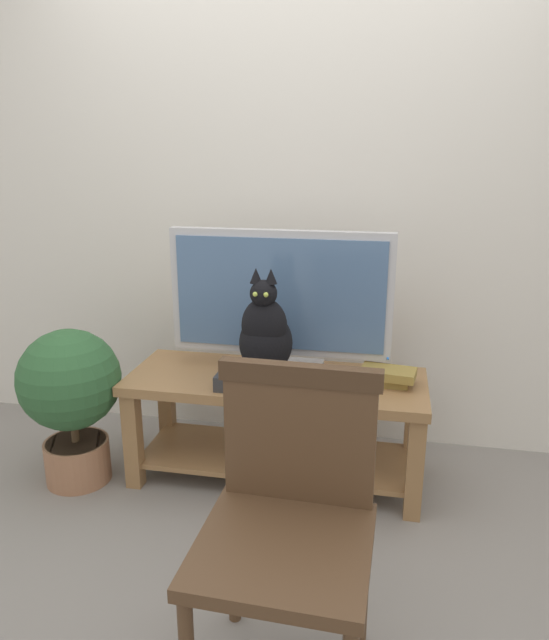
{
  "coord_description": "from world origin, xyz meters",
  "views": [
    {
      "loc": [
        0.48,
        -1.89,
        1.5
      ],
      "look_at": [
        0.0,
        0.49,
        0.79
      ],
      "focal_mm": 33.03,
      "sensor_mm": 36.0,
      "label": 1
    }
  ],
  "objects_px": {
    "tv": "(281,299)",
    "wooden_chair": "(290,506)",
    "media_box": "(266,379)",
    "potted_plant": "(71,393)",
    "cat": "(265,334)",
    "tv_stand": "(277,409)",
    "book_stack": "(388,376)"
  },
  "relations": [
    {
      "from": "media_box",
      "to": "book_stack",
      "type": "xyz_separation_m",
      "value": [
        0.52,
        0.13,
        0.01
      ]
    },
    {
      "from": "tv_stand",
      "to": "potted_plant",
      "type": "xyz_separation_m",
      "value": [
        -0.9,
        -0.21,
        0.09
      ]
    },
    {
      "from": "tv",
      "to": "media_box",
      "type": "distance_m",
      "value": 0.37
    },
    {
      "from": "tv_stand",
      "to": "wooden_chair",
      "type": "distance_m",
      "value": 1.06
    },
    {
      "from": "wooden_chair",
      "to": "media_box",
      "type": "bearing_deg",
      "value": 106.25
    },
    {
      "from": "cat",
      "to": "wooden_chair",
      "type": "distance_m",
      "value": 0.95
    },
    {
      "from": "book_stack",
      "to": "potted_plant",
      "type": "bearing_deg",
      "value": -170.7
    },
    {
      "from": "wooden_chair",
      "to": "book_stack",
      "type": "bearing_deg",
      "value": 76.22
    },
    {
      "from": "media_box",
      "to": "tv_stand",
      "type": "bearing_deg",
      "value": 77.21
    },
    {
      "from": "book_stack",
      "to": "potted_plant",
      "type": "xyz_separation_m",
      "value": [
        -1.39,
        -0.23,
        -0.1
      ]
    },
    {
      "from": "tv_stand",
      "to": "tv",
      "type": "relative_size",
      "value": 1.33
    },
    {
      "from": "cat",
      "to": "potted_plant",
      "type": "xyz_separation_m",
      "value": [
        -0.88,
        -0.09,
        -0.31
      ]
    },
    {
      "from": "tv",
      "to": "potted_plant",
      "type": "bearing_deg",
      "value": -161.21
    },
    {
      "from": "tv_stand",
      "to": "book_stack",
      "type": "bearing_deg",
      "value": 1.93
    },
    {
      "from": "tv_stand",
      "to": "tv",
      "type": "bearing_deg",
      "value": 89.99
    },
    {
      "from": "tv_stand",
      "to": "media_box",
      "type": "height_order",
      "value": "media_box"
    },
    {
      "from": "tv",
      "to": "wooden_chair",
      "type": "bearing_deg",
      "value": -77.9
    },
    {
      "from": "media_box",
      "to": "potted_plant",
      "type": "bearing_deg",
      "value": -173.47
    },
    {
      "from": "tv",
      "to": "potted_plant",
      "type": "relative_size",
      "value": 1.38
    },
    {
      "from": "media_box",
      "to": "book_stack",
      "type": "relative_size",
      "value": 1.64
    },
    {
      "from": "tv_stand",
      "to": "potted_plant",
      "type": "bearing_deg",
      "value": -166.8
    },
    {
      "from": "cat",
      "to": "potted_plant",
      "type": "height_order",
      "value": "cat"
    },
    {
      "from": "media_box",
      "to": "wooden_chair",
      "type": "xyz_separation_m",
      "value": [
        0.26,
        -0.9,
        0.0
      ]
    },
    {
      "from": "tv_stand",
      "to": "media_box",
      "type": "xyz_separation_m",
      "value": [
        -0.03,
        -0.11,
        0.19
      ]
    },
    {
      "from": "tv",
      "to": "wooden_chair",
      "type": "relative_size",
      "value": 1.11
    },
    {
      "from": "tv_stand",
      "to": "cat",
      "type": "distance_m",
      "value": 0.42
    },
    {
      "from": "tv_stand",
      "to": "tv",
      "type": "height_order",
      "value": "tv"
    },
    {
      "from": "tv",
      "to": "media_box",
      "type": "relative_size",
      "value": 2.45
    },
    {
      "from": "book_stack",
      "to": "potted_plant",
      "type": "relative_size",
      "value": 0.34
    },
    {
      "from": "tv",
      "to": "book_stack",
      "type": "bearing_deg",
      "value": -9.15
    },
    {
      "from": "potted_plant",
      "to": "tv_stand",
      "type": "bearing_deg",
      "value": 13.2
    },
    {
      "from": "media_box",
      "to": "potted_plant",
      "type": "height_order",
      "value": "potted_plant"
    }
  ]
}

